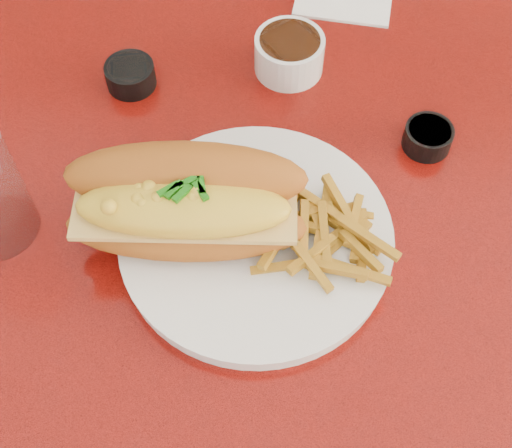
# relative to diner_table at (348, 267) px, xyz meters

# --- Properties ---
(ground) EXTENTS (8.00, 8.00, 0.00)m
(ground) POSITION_rel_diner_table_xyz_m (0.00, 0.00, -0.61)
(ground) COLOR beige
(ground) RESTS_ON ground
(diner_table) EXTENTS (1.23, 0.83, 0.77)m
(diner_table) POSITION_rel_diner_table_xyz_m (0.00, 0.00, 0.00)
(diner_table) COLOR red
(diner_table) RESTS_ON ground
(booth_bench_far) EXTENTS (1.20, 0.51, 0.90)m
(booth_bench_far) POSITION_rel_diner_table_xyz_m (0.00, 0.81, -0.32)
(booth_bench_far) COLOR #930E09
(booth_bench_far) RESTS_ON ground
(dinner_plate) EXTENTS (0.38, 0.38, 0.02)m
(dinner_plate) POSITION_rel_diner_table_xyz_m (-0.11, -0.08, 0.17)
(dinner_plate) COLOR silver
(dinner_plate) RESTS_ON diner_table
(mac_hoagie) EXTENTS (0.25, 0.14, 0.11)m
(mac_hoagie) POSITION_rel_diner_table_xyz_m (-0.18, -0.08, 0.23)
(mac_hoagie) COLOR #A85A1B
(mac_hoagie) RESTS_ON dinner_plate
(fries_pile) EXTENTS (0.14, 0.13, 0.03)m
(fries_pile) POSITION_rel_diner_table_xyz_m (-0.04, -0.08, 0.20)
(fries_pile) COLOR #C38C21
(fries_pile) RESTS_ON dinner_plate
(fork) EXTENTS (0.04, 0.14, 0.00)m
(fork) POSITION_rel_diner_table_xyz_m (-0.04, -0.06, 0.18)
(fork) COLOR silver
(fork) RESTS_ON dinner_plate
(gravy_ramekin) EXTENTS (0.11, 0.11, 0.05)m
(gravy_ramekin) POSITION_rel_diner_table_xyz_m (-0.10, 0.18, 0.19)
(gravy_ramekin) COLOR silver
(gravy_ramekin) RESTS_ON diner_table
(sauce_cup_left) EXTENTS (0.07, 0.07, 0.03)m
(sauce_cup_left) POSITION_rel_diner_table_xyz_m (-0.29, 0.13, 0.18)
(sauce_cup_left) COLOR black
(sauce_cup_left) RESTS_ON diner_table
(sauce_cup_right) EXTENTS (0.07, 0.07, 0.03)m
(sauce_cup_right) POSITION_rel_diner_table_xyz_m (0.07, 0.08, 0.18)
(sauce_cup_right) COLOR black
(sauce_cup_right) RESTS_ON diner_table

